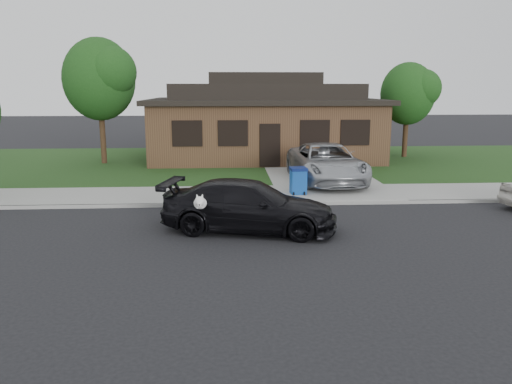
{
  "coord_description": "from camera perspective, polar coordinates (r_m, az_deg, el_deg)",
  "views": [
    {
      "loc": [
        1.88,
        -13.22,
        4.01
      ],
      "look_at": [
        2.7,
        0.59,
        1.1
      ],
      "focal_mm": 35.0,
      "sensor_mm": 36.0,
      "label": 1
    }
  ],
  "objects": [
    {
      "name": "curb",
      "position": [
        17.28,
        -9.56,
        -1.5
      ],
      "size": [
        60.0,
        0.12,
        0.12
      ],
      "primitive_type": "cube",
      "color": "gray",
      "rests_on": "ground"
    },
    {
      "name": "recycling_bin",
      "position": [
        18.48,
        4.85,
        1.29
      ],
      "size": [
        0.64,
        0.67,
        1.0
      ],
      "rotation": [
        0.0,
        0.0,
        0.07
      ],
      "color": "#0D3F93",
      "rests_on": "sidewalk"
    },
    {
      "name": "tree_1",
      "position": [
        29.46,
        17.29,
        10.79
      ],
      "size": [
        3.15,
        3.0,
        5.25
      ],
      "color": "#332114",
      "rests_on": "ground"
    },
    {
      "name": "ground",
      "position": [
        13.94,
        -11.05,
        -5.06
      ],
      "size": [
        120.0,
        120.0,
        0.0
      ],
      "primitive_type": "plane",
      "color": "black",
      "rests_on": "ground"
    },
    {
      "name": "minivan",
      "position": [
        21.04,
        8.03,
        3.34
      ],
      "size": [
        2.82,
        5.74,
        1.57
      ],
      "primitive_type": "imported",
      "rotation": [
        0.0,
        0.0,
        0.04
      ],
      "color": "#AAADB1",
      "rests_on": "driveway"
    },
    {
      "name": "driveway",
      "position": [
        23.91,
        6.57,
        2.32
      ],
      "size": [
        4.5,
        13.0,
        0.14
      ],
      "primitive_type": "cube",
      "color": "gray",
      "rests_on": "ground"
    },
    {
      "name": "sidewalk",
      "position": [
        18.74,
        -9.08,
        -0.44
      ],
      "size": [
        60.0,
        3.0,
        0.12
      ],
      "primitive_type": "cube",
      "color": "gray",
      "rests_on": "ground"
    },
    {
      "name": "sedan",
      "position": [
        14.11,
        -0.81,
        -1.61
      ],
      "size": [
        5.27,
        3.08,
        1.43
      ],
      "rotation": [
        0.0,
        0.0,
        1.34
      ],
      "color": "black",
      "rests_on": "ground"
    },
    {
      "name": "house",
      "position": [
        28.36,
        0.9,
        8.1
      ],
      "size": [
        12.6,
        8.6,
        4.65
      ],
      "color": "#422B1C",
      "rests_on": "ground"
    },
    {
      "name": "lawn",
      "position": [
        26.58,
        -7.43,
        3.25
      ],
      "size": [
        60.0,
        13.0,
        0.13
      ],
      "primitive_type": "cube",
      "color": "#193814",
      "rests_on": "ground"
    },
    {
      "name": "tree_0",
      "position": [
        26.83,
        -17.21,
        12.38
      ],
      "size": [
        3.78,
        3.6,
        6.34
      ],
      "color": "#332114",
      "rests_on": "ground"
    }
  ]
}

